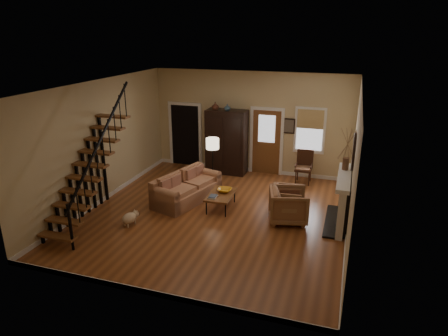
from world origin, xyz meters
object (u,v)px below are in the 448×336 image
(armoire, at_px, (227,142))
(sofa, at_px, (187,188))
(coffee_table, at_px, (221,201))
(floor_lamp, at_px, (213,165))
(side_chair, at_px, (304,167))
(armchair_left, at_px, (288,205))
(armchair_right, at_px, (287,201))

(armoire, bearing_deg, sofa, -97.40)
(coffee_table, xyz_separation_m, floor_lamp, (-0.59, 1.03, 0.60))
(coffee_table, relative_size, floor_lamp, 0.67)
(coffee_table, height_order, side_chair, side_chair)
(armchair_left, bearing_deg, side_chair, -14.74)
(coffee_table, distance_m, armchair_right, 1.73)
(armoire, xyz_separation_m, side_chair, (2.55, -0.20, -0.54))
(armoire, distance_m, side_chair, 2.61)
(armoire, relative_size, armchair_left, 2.26)
(armoire, xyz_separation_m, floor_lamp, (0.12, -1.71, -0.24))
(armchair_right, xyz_separation_m, floor_lamp, (-2.30, 0.82, 0.44))
(floor_lamp, height_order, side_chair, floor_lamp)
(sofa, relative_size, coffee_table, 1.90)
(sofa, relative_size, armchair_right, 2.58)
(sofa, bearing_deg, coffee_table, 6.88)
(coffee_table, bearing_deg, armchair_left, -6.35)
(coffee_table, xyz_separation_m, side_chair, (1.84, 2.54, 0.30))
(armchair_left, bearing_deg, floor_lamp, 48.59)
(armchair_right, distance_m, side_chair, 2.34)
(armchair_right, xyz_separation_m, side_chair, (0.12, 2.34, 0.14))
(sofa, bearing_deg, armoire, 98.91)
(coffee_table, bearing_deg, sofa, 170.57)
(armchair_right, bearing_deg, armchair_left, -168.90)
(sofa, bearing_deg, floor_lamp, 78.25)
(armoire, distance_m, sofa, 2.67)
(sofa, height_order, armchair_right, sofa)
(sofa, relative_size, side_chair, 2.04)
(coffee_table, bearing_deg, side_chair, 54.10)
(armchair_left, relative_size, armchair_right, 1.15)
(sofa, height_order, side_chair, side_chair)
(armoire, distance_m, armchair_right, 3.58)
(armoire, bearing_deg, armchair_right, -46.28)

